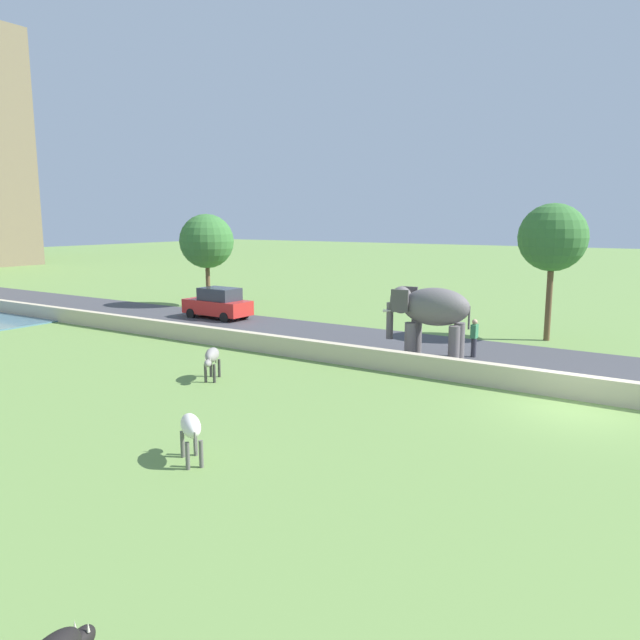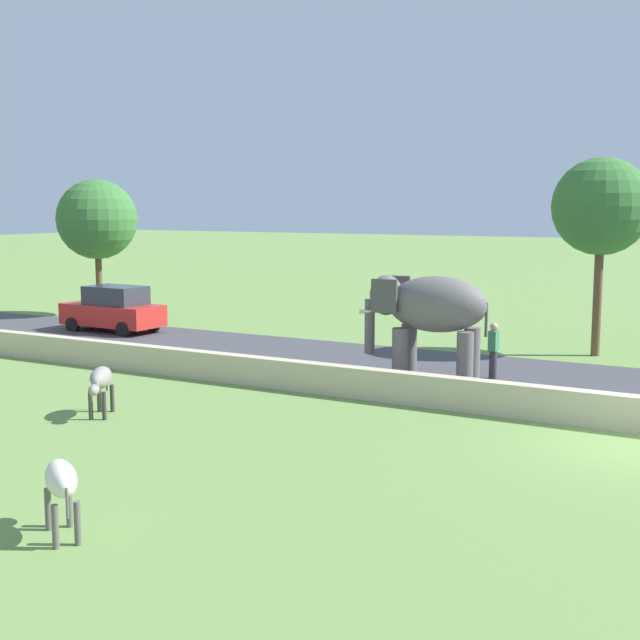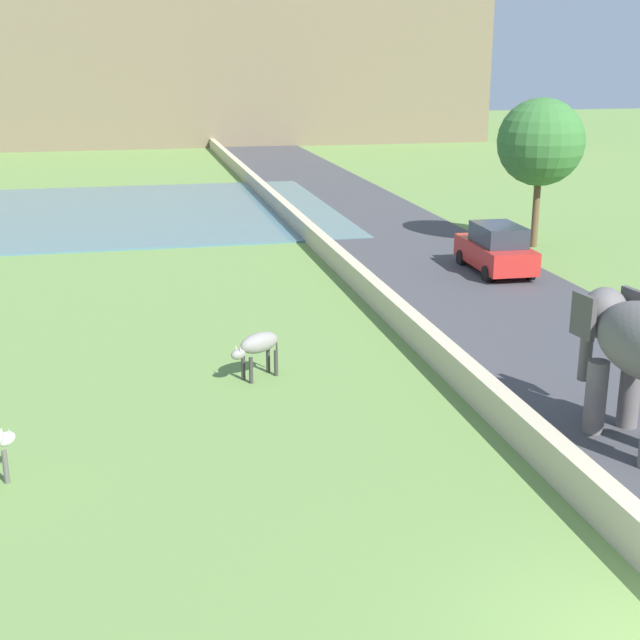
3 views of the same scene
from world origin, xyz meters
name	(u,v)px [view 2 (image 2 of 3)]	position (x,y,z in m)	size (l,w,h in m)	color
road_surface	(88,338)	(5.00, 20.00, 0.03)	(7.00, 120.00, 0.06)	#424247
barrier_wall	(47,348)	(1.20, 18.00, 0.39)	(0.40, 110.00, 0.79)	beige
elephant	(429,311)	(3.40, 6.04, 2.04)	(1.70, 3.54, 2.99)	#605B5B
person_beside_elephant	(493,350)	(4.92, 4.71, 0.87)	(0.36, 0.22, 1.63)	#33333D
car_red	(113,309)	(6.57, 20.16, 0.90)	(1.89, 4.05, 1.80)	red
cow_grey	(100,381)	(-3.38, 11.40, 0.84)	(1.37, 0.97, 1.15)	gray
cow_white	(61,482)	(-9.04, 6.81, 0.84)	(1.09, 1.32, 1.15)	silver
tree_near	(97,220)	(9.96, 24.08, 4.22)	(3.46, 3.46, 5.96)	brown
tree_mid	(601,207)	(10.40, 3.03, 4.78)	(3.11, 3.11, 6.37)	brown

